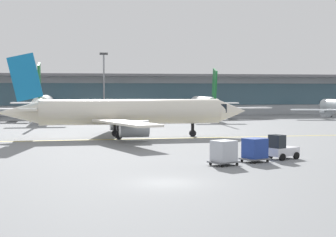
% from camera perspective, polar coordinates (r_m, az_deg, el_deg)
% --- Properties ---
extents(ground_plane, '(400.00, 400.00, 0.00)m').
position_cam_1_polar(ground_plane, '(33.29, -0.16, -7.00)').
color(ground_plane, gray).
extents(taxiway_centreline_stripe, '(109.84, 6.61, 0.01)m').
position_cam_1_polar(taxiway_centreline_stripe, '(63.03, -3.83, -2.24)').
color(taxiway_centreline_stripe, yellow).
rests_on(taxiway_centreline_stripe, ground_plane).
extents(terminal_concourse, '(226.45, 11.00, 9.60)m').
position_cam_1_polar(terminal_concourse, '(124.93, -6.47, 2.63)').
color(terminal_concourse, '#9EA3A8').
rests_on(terminal_concourse, ground_plane).
extents(gate_airplane_2, '(29.61, 31.80, 10.55)m').
position_cam_1_polar(gate_airplane_2, '(102.58, -13.35, 1.50)').
color(gate_airplane_2, white).
rests_on(gate_airplane_2, ground_plane).
extents(gate_airplane_3, '(27.78, 29.92, 9.91)m').
position_cam_1_polar(gate_airplane_3, '(107.54, 3.95, 1.54)').
color(gate_airplane_3, white).
rests_on(gate_airplane_3, ground_plane).
extents(taxiing_regional_jet, '(31.05, 28.83, 10.28)m').
position_cam_1_polar(taxiing_regional_jet, '(64.76, -4.34, 0.64)').
color(taxiing_regional_jet, silver).
rests_on(taxiing_regional_jet, ground_plane).
extents(baggage_tug, '(2.95, 2.47, 2.10)m').
position_cam_1_polar(baggage_tug, '(45.47, 12.20, -3.23)').
color(baggage_tug, silver).
rests_on(baggage_tug, ground_plane).
extents(cargo_dolly_lead, '(2.59, 2.36, 1.94)m').
position_cam_1_polar(cargo_dolly_lead, '(43.26, 9.40, -3.30)').
color(cargo_dolly_lead, '#595B60').
rests_on(cargo_dolly_lead, ground_plane).
extents(cargo_dolly_trailing, '(2.59, 2.36, 1.94)m').
position_cam_1_polar(cargo_dolly_trailing, '(41.03, 6.07, -3.62)').
color(cargo_dolly_trailing, '#595B60').
rests_on(cargo_dolly_trailing, ground_plane).
extents(apron_light_mast_1, '(1.80, 0.36, 14.09)m').
position_cam_1_polar(apron_light_mast_1, '(116.21, -6.98, 3.99)').
color(apron_light_mast_1, gray).
rests_on(apron_light_mast_1, ground_plane).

